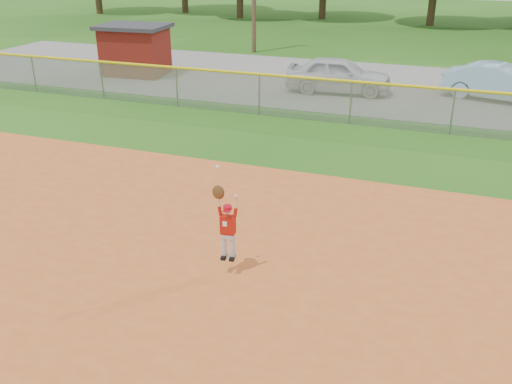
% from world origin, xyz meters
% --- Properties ---
extents(ground, '(120.00, 120.00, 0.00)m').
position_xyz_m(ground, '(0.00, 0.00, 0.00)').
color(ground, '#285C15').
rests_on(ground, ground).
extents(clay_infield, '(24.00, 16.00, 0.04)m').
position_xyz_m(clay_infield, '(0.00, -3.00, 0.02)').
color(clay_infield, '#C85924').
rests_on(clay_infield, ground).
extents(parking_strip, '(44.00, 10.00, 0.03)m').
position_xyz_m(parking_strip, '(0.00, 16.00, 0.01)').
color(parking_strip, slate).
rests_on(parking_strip, ground).
extents(car_white_a, '(4.47, 2.16, 1.47)m').
position_xyz_m(car_white_a, '(-1.37, 14.25, 0.77)').
color(car_white_a, silver).
rests_on(car_white_a, parking_strip).
extents(car_blue, '(4.52, 2.56, 1.41)m').
position_xyz_m(car_blue, '(4.87, 15.17, 0.73)').
color(car_blue, '#8CB8D0').
rests_on(car_blue, parking_strip).
extents(utility_shed, '(3.28, 2.65, 2.32)m').
position_xyz_m(utility_shed, '(-11.11, 14.40, 1.19)').
color(utility_shed, '#60140D').
rests_on(utility_shed, ground).
extents(outfield_fence, '(40.06, 0.10, 1.55)m').
position_xyz_m(outfield_fence, '(0.00, 10.00, 0.88)').
color(outfield_fence, gray).
rests_on(outfield_fence, ground).
extents(ballplayer, '(0.49, 0.22, 1.87)m').
position_xyz_m(ballplayer, '(-0.19, -0.46, 1.09)').
color(ballplayer, silver).
rests_on(ballplayer, ground).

